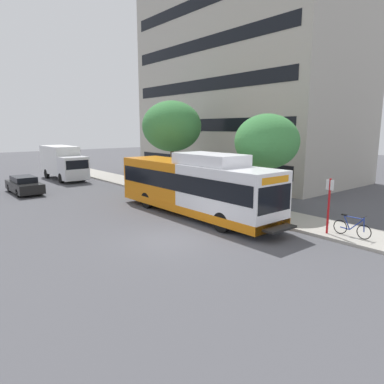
{
  "coord_description": "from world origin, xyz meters",
  "views": [
    {
      "loc": [
        -8.94,
        -12.36,
        5.02
      ],
      "look_at": [
        2.89,
        2.02,
        1.6
      ],
      "focal_mm": 32.82,
      "sensor_mm": 36.0,
      "label": 1
    }
  ],
  "objects_px": {
    "transit_bus": "(194,186)",
    "box_truck_background": "(63,162)",
    "bus_stop_sign_pole": "(329,202)",
    "bicycle_parked": "(352,227)",
    "street_tree_mid_block": "(172,126)",
    "parked_car_far_lane": "(24,185)",
    "street_tree_near_stop": "(267,142)"
  },
  "relations": [
    {
      "from": "transit_bus",
      "to": "box_truck_background",
      "type": "relative_size",
      "value": 1.75
    },
    {
      "from": "street_tree_near_stop",
      "to": "parked_car_far_lane",
      "type": "distance_m",
      "value": 18.71
    },
    {
      "from": "bicycle_parked",
      "to": "street_tree_near_stop",
      "type": "distance_m",
      "value": 7.28
    },
    {
      "from": "bus_stop_sign_pole",
      "to": "parked_car_far_lane",
      "type": "height_order",
      "value": "bus_stop_sign_pole"
    },
    {
      "from": "bicycle_parked",
      "to": "bus_stop_sign_pole",
      "type": "bearing_deg",
      "value": 112.77
    },
    {
      "from": "bus_stop_sign_pole",
      "to": "box_truck_background",
      "type": "bearing_deg",
      "value": 96.47
    },
    {
      "from": "bus_stop_sign_pole",
      "to": "street_tree_near_stop",
      "type": "relative_size",
      "value": 0.46
    },
    {
      "from": "street_tree_mid_block",
      "to": "parked_car_far_lane",
      "type": "distance_m",
      "value": 12.35
    },
    {
      "from": "transit_bus",
      "to": "bus_stop_sign_pole",
      "type": "xyz_separation_m",
      "value": [
        2.23,
        -7.09,
        -0.05
      ]
    },
    {
      "from": "street_tree_mid_block",
      "to": "box_truck_background",
      "type": "relative_size",
      "value": 1.0
    },
    {
      "from": "bus_stop_sign_pole",
      "to": "street_tree_near_stop",
      "type": "height_order",
      "value": "street_tree_near_stop"
    },
    {
      "from": "transit_bus",
      "to": "box_truck_background",
      "type": "distance_m",
      "value": 19.12
    },
    {
      "from": "parked_car_far_lane",
      "to": "bicycle_parked",
      "type": "bearing_deg",
      "value": -68.88
    },
    {
      "from": "bus_stop_sign_pole",
      "to": "box_truck_background",
      "type": "height_order",
      "value": "box_truck_background"
    },
    {
      "from": "street_tree_near_stop",
      "to": "street_tree_mid_block",
      "type": "xyz_separation_m",
      "value": [
        0.17,
        9.74,
        0.92
      ]
    },
    {
      "from": "transit_bus",
      "to": "box_truck_background",
      "type": "bearing_deg",
      "value": 92.22
    },
    {
      "from": "transit_bus",
      "to": "box_truck_background",
      "type": "xyz_separation_m",
      "value": [
        -0.74,
        19.1,
        0.04
      ]
    },
    {
      "from": "bicycle_parked",
      "to": "street_tree_near_stop",
      "type": "bearing_deg",
      "value": 77.21
    },
    {
      "from": "street_tree_near_stop",
      "to": "street_tree_mid_block",
      "type": "height_order",
      "value": "street_tree_mid_block"
    },
    {
      "from": "street_tree_mid_block",
      "to": "box_truck_background",
      "type": "height_order",
      "value": "street_tree_mid_block"
    },
    {
      "from": "street_tree_mid_block",
      "to": "parked_car_far_lane",
      "type": "bearing_deg",
      "value": 149.71
    },
    {
      "from": "transit_bus",
      "to": "street_tree_near_stop",
      "type": "height_order",
      "value": "street_tree_near_stop"
    },
    {
      "from": "street_tree_mid_block",
      "to": "parked_car_far_lane",
      "type": "height_order",
      "value": "street_tree_mid_block"
    },
    {
      "from": "bus_stop_sign_pole",
      "to": "box_truck_background",
      "type": "relative_size",
      "value": 0.37
    },
    {
      "from": "bicycle_parked",
      "to": "street_tree_mid_block",
      "type": "height_order",
      "value": "street_tree_mid_block"
    },
    {
      "from": "transit_bus",
      "to": "street_tree_mid_block",
      "type": "distance_m",
      "value": 9.52
    },
    {
      "from": "bicycle_parked",
      "to": "box_truck_background",
      "type": "height_order",
      "value": "box_truck_background"
    },
    {
      "from": "street_tree_mid_block",
      "to": "parked_car_far_lane",
      "type": "relative_size",
      "value": 1.56
    },
    {
      "from": "bicycle_parked",
      "to": "parked_car_far_lane",
      "type": "height_order",
      "value": "parked_car_far_lane"
    },
    {
      "from": "bicycle_parked",
      "to": "box_truck_background",
      "type": "relative_size",
      "value": 0.25
    },
    {
      "from": "transit_bus",
      "to": "bicycle_parked",
      "type": "height_order",
      "value": "transit_bus"
    },
    {
      "from": "street_tree_near_stop",
      "to": "street_tree_mid_block",
      "type": "relative_size",
      "value": 0.81
    }
  ]
}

